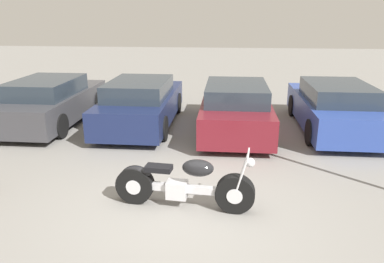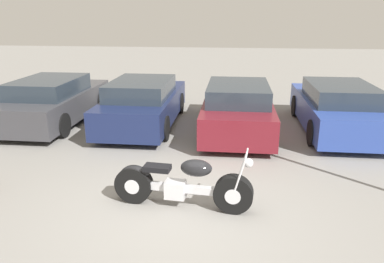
# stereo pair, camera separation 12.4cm
# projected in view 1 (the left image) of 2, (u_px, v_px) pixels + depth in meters

# --- Properties ---
(ground_plane) EXTENTS (60.00, 60.00, 0.00)m
(ground_plane) POSITION_uv_depth(u_px,v_px,m) (182.00, 211.00, 6.16)
(ground_plane) COLOR gray
(motorcycle) EXTENTS (2.35, 0.69, 1.02)m
(motorcycle) POSITION_uv_depth(u_px,v_px,m) (182.00, 184.00, 6.21)
(motorcycle) COLOR black
(motorcycle) RESTS_ON ground_plane
(parked_car_dark_grey) EXTENTS (1.87, 4.48, 1.34)m
(parked_car_dark_grey) POSITION_uv_depth(u_px,v_px,m) (51.00, 102.00, 10.92)
(parked_car_dark_grey) COLOR #3D3D42
(parked_car_dark_grey) RESTS_ON ground_plane
(parked_car_navy) EXTENTS (1.87, 4.48, 1.34)m
(parked_car_navy) POSITION_uv_depth(u_px,v_px,m) (141.00, 103.00, 10.72)
(parked_car_navy) COLOR #19234C
(parked_car_navy) RESTS_ON ground_plane
(parked_car_maroon) EXTENTS (1.87, 4.48, 1.34)m
(parked_car_maroon) POSITION_uv_depth(u_px,v_px,m) (236.00, 108.00, 10.23)
(parked_car_maroon) COLOR maroon
(parked_car_maroon) RESTS_ON ground_plane
(parked_car_blue) EXTENTS (1.87, 4.48, 1.34)m
(parked_car_blue) POSITION_uv_depth(u_px,v_px,m) (334.00, 107.00, 10.26)
(parked_car_blue) COLOR #2D479E
(parked_car_blue) RESTS_ON ground_plane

